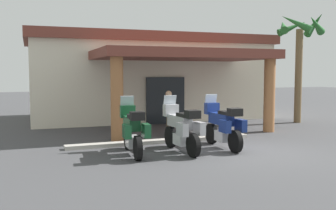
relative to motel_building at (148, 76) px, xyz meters
name	(u,v)px	position (x,y,z in m)	size (l,w,h in m)	color
ground_plane	(246,151)	(-0.08, -9.38, -2.12)	(80.00, 80.00, 0.00)	#424244
motel_building	(148,76)	(0.00, 0.00, 0.00)	(12.08, 10.36, 4.15)	silver
motorcycle_green	(132,130)	(-3.33, -8.69, -1.42)	(0.74, 2.21, 1.61)	black
motorcycle_silver	(182,128)	(-1.91, -8.86, -1.42)	(0.71, 2.21, 1.61)	black
motorcycle_blue	(223,125)	(-0.49, -8.76, -1.42)	(0.71, 2.21, 1.61)	black
pedestrian	(169,110)	(-1.24, -6.13, -1.17)	(0.32, 0.52, 1.65)	brown
palm_tree_near_portico	(300,42)	(5.75, -4.64, 1.59)	(2.25, 2.26, 5.05)	brown
curb_strip	(162,141)	(-1.91, -7.28, -2.06)	(6.26, 0.36, 0.12)	#ADA89E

